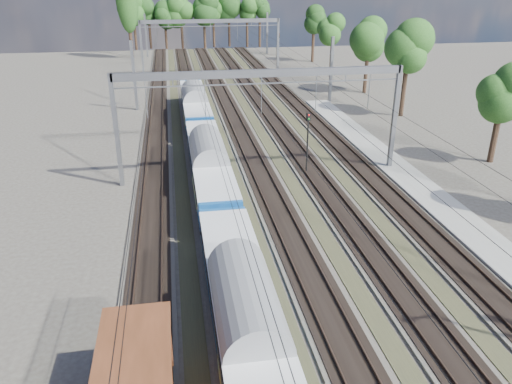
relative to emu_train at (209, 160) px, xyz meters
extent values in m
cube|color=#47423A|center=(-4.50, 16.90, -2.37)|extent=(3.00, 130.00, 0.15)
cube|color=black|center=(-4.50, 16.90, -2.28)|extent=(2.50, 130.00, 0.06)
cube|color=#473326|center=(-5.22, 16.90, -2.18)|extent=(0.08, 130.00, 0.14)
cube|color=#473326|center=(-3.78, 16.90, -2.18)|extent=(0.08, 130.00, 0.14)
cube|color=#47423A|center=(0.00, 16.90, -2.37)|extent=(3.00, 130.00, 0.15)
cube|color=black|center=(0.00, 16.90, -2.28)|extent=(2.50, 130.00, 0.06)
cube|color=#473326|center=(-0.72, 16.90, -2.18)|extent=(0.08, 130.00, 0.14)
cube|color=#473326|center=(0.72, 16.90, -2.18)|extent=(0.08, 130.00, 0.14)
cube|color=#47423A|center=(4.50, 16.90, -2.37)|extent=(3.00, 130.00, 0.15)
cube|color=black|center=(4.50, 16.90, -2.28)|extent=(2.50, 130.00, 0.06)
cube|color=#473326|center=(3.78, 16.90, -2.18)|extent=(0.08, 130.00, 0.14)
cube|color=#473326|center=(5.22, 16.90, -2.18)|extent=(0.08, 130.00, 0.14)
cube|color=#47423A|center=(9.00, 16.90, -2.37)|extent=(3.00, 130.00, 0.15)
cube|color=black|center=(9.00, 16.90, -2.28)|extent=(2.50, 130.00, 0.06)
cube|color=#473326|center=(8.28, 16.90, -2.18)|extent=(0.08, 130.00, 0.14)
cube|color=#473326|center=(9.72, 16.90, -2.18)|extent=(0.08, 130.00, 0.14)
cube|color=#47423A|center=(13.50, 16.90, -2.37)|extent=(3.00, 130.00, 0.15)
cube|color=black|center=(13.50, 16.90, -2.28)|extent=(2.50, 130.00, 0.06)
cube|color=#473326|center=(12.78, 16.90, -2.18)|extent=(0.08, 130.00, 0.14)
cube|color=#473326|center=(14.22, 16.90, -2.18)|extent=(0.08, 130.00, 0.14)
cube|color=#363223|center=(-2.25, 16.90, -2.42)|extent=(1.10, 130.00, 0.05)
cube|color=#363223|center=(2.25, 16.90, -2.42)|extent=(1.10, 130.00, 0.05)
cube|color=#363223|center=(6.75, 16.90, -2.42)|extent=(1.10, 130.00, 0.05)
cube|color=#363223|center=(11.25, 16.90, -2.42)|extent=(1.10, 130.00, 0.05)
cube|color=gray|center=(16.50, -8.10, -2.30)|extent=(3.00, 70.00, 0.30)
cube|color=gray|center=(-7.00, 1.90, 2.05)|extent=(0.35, 0.35, 9.00)
cube|color=gray|center=(16.00, 1.90, 2.05)|extent=(0.35, 0.35, 9.00)
cube|color=gray|center=(4.50, 1.90, 6.25)|extent=(23.00, 0.35, 0.60)
cube|color=gray|center=(-7.00, 49.90, 2.05)|extent=(0.35, 0.35, 9.00)
cube|color=gray|center=(16.00, 49.90, 2.05)|extent=(0.35, 0.35, 9.00)
cube|color=gray|center=(4.50, 49.90, 6.25)|extent=(23.00, 0.35, 0.60)
cube|color=gray|center=(-7.00, 26.90, 1.80)|extent=(0.35, 0.35, 8.50)
cube|color=gray|center=(-7.00, 71.90, 1.80)|extent=(0.35, 0.35, 8.50)
cube|color=gray|center=(18.30, 26.90, 1.80)|extent=(0.35, 0.35, 8.50)
cube|color=gray|center=(18.30, 71.90, 1.80)|extent=(0.35, 0.35, 8.50)
cylinder|color=black|center=(-4.50, 16.90, 3.05)|extent=(0.03, 130.00, 0.03)
cylinder|color=black|center=(-4.50, 16.90, 4.15)|extent=(0.03, 130.00, 0.03)
cylinder|color=black|center=(0.00, 16.90, 3.05)|extent=(0.03, 130.00, 0.03)
cylinder|color=black|center=(0.00, 16.90, 4.15)|extent=(0.03, 130.00, 0.03)
cylinder|color=black|center=(4.50, 16.90, 3.05)|extent=(0.03, 130.00, 0.03)
cylinder|color=black|center=(4.50, 16.90, 4.15)|extent=(0.03, 130.00, 0.03)
cylinder|color=black|center=(9.00, 16.90, 3.05)|extent=(0.03, 130.00, 0.03)
cylinder|color=black|center=(9.00, 16.90, 4.15)|extent=(0.03, 130.00, 0.03)
cylinder|color=black|center=(13.50, 16.90, 3.05)|extent=(0.03, 130.00, 0.03)
cylinder|color=black|center=(13.50, 16.90, 4.15)|extent=(0.03, 130.00, 0.03)
cylinder|color=black|center=(-9.81, 82.78, 1.02)|extent=(0.56, 0.56, 6.94)
sphere|color=#1A3C15|center=(-9.81, 82.78, 6.57)|extent=(5.30, 5.30, 5.30)
cylinder|color=black|center=(-5.11, 84.21, 0.37)|extent=(0.56, 0.56, 5.65)
sphere|color=#1A3C15|center=(-5.11, 84.21, 4.89)|extent=(4.32, 4.32, 4.32)
cylinder|color=black|center=(-3.03, 85.90, 0.73)|extent=(0.56, 0.56, 6.36)
sphere|color=#1A3C15|center=(-3.03, 85.90, 5.81)|extent=(4.32, 4.32, 4.32)
cylinder|color=black|center=(1.43, 85.25, 0.36)|extent=(0.56, 0.56, 5.63)
sphere|color=#1A3C15|center=(1.43, 85.25, 4.86)|extent=(4.92, 4.92, 4.92)
cylinder|color=black|center=(4.86, 83.22, 0.70)|extent=(0.56, 0.56, 6.30)
sphere|color=#1A3C15|center=(4.86, 83.22, 5.75)|extent=(4.36, 4.36, 4.36)
cylinder|color=black|center=(8.85, 82.82, 0.36)|extent=(0.56, 0.56, 5.62)
sphere|color=#1A3C15|center=(8.85, 82.82, 4.86)|extent=(4.91, 4.91, 4.91)
cylinder|color=black|center=(12.29, 82.64, 0.60)|extent=(0.56, 0.56, 6.09)
sphere|color=#1A3C15|center=(12.29, 82.64, 5.47)|extent=(4.73, 4.73, 4.73)
cylinder|color=black|center=(14.98, 83.27, 0.49)|extent=(0.56, 0.56, 5.88)
sphere|color=#1A3C15|center=(14.98, 83.27, 5.19)|extent=(4.13, 4.13, 4.13)
cylinder|color=black|center=(18.91, 84.78, 0.72)|extent=(0.56, 0.56, 6.33)
sphere|color=#1A3C15|center=(18.91, 84.78, 5.78)|extent=(5.30, 5.30, 5.30)
cylinder|color=black|center=(25.97, 5.09, 0.13)|extent=(0.56, 0.56, 5.15)
sphere|color=#1A3C15|center=(25.97, 5.09, 4.25)|extent=(3.61, 3.61, 3.61)
cylinder|color=black|center=(25.33, 17.63, 0.81)|extent=(0.56, 0.56, 6.52)
sphere|color=#1A3C15|center=(25.33, 17.63, 6.03)|extent=(3.37, 3.37, 3.37)
cylinder|color=black|center=(25.49, 33.20, 0.96)|extent=(0.56, 0.56, 6.83)
sphere|color=#1A3C15|center=(25.49, 33.20, 6.43)|extent=(4.21, 4.21, 4.21)
cylinder|color=black|center=(24.41, 45.03, 0.85)|extent=(0.56, 0.56, 6.60)
sphere|color=#1A3C15|center=(24.41, 45.03, 6.14)|extent=(4.71, 4.71, 4.71)
cylinder|color=black|center=(24.03, 61.88, 0.74)|extent=(0.56, 0.56, 6.37)
sphere|color=#1A3C15|center=(24.03, 61.88, 5.83)|extent=(4.94, 4.94, 4.94)
cylinder|color=black|center=(-10.00, 69.90, 5.55)|extent=(0.70, 0.70, 16.00)
cube|color=black|center=(0.00, -12.82, -1.91)|extent=(1.95, 2.92, 0.78)
cube|color=#104B94|center=(0.00, -19.64, -0.45)|extent=(2.73, 19.49, 1.85)
cube|color=silver|center=(0.00, -19.64, 0.04)|extent=(2.81, 18.71, 0.93)
cube|color=black|center=(1.41, -19.64, 0.04)|extent=(0.04, 16.57, 0.68)
cylinder|color=gray|center=(0.00, -19.64, 0.47)|extent=(2.77, 19.49, 2.77)
cube|color=black|center=(0.00, -6.37, -1.91)|extent=(1.95, 2.92, 0.78)
cube|color=black|center=(0.00, 7.27, -1.91)|extent=(1.95, 2.92, 0.78)
cube|color=#104B94|center=(0.00, 0.45, -0.45)|extent=(2.73, 19.49, 1.85)
cube|color=silver|center=(0.00, 0.45, 0.04)|extent=(2.81, 18.71, 0.93)
cube|color=black|center=(1.41, 0.45, 0.04)|extent=(0.04, 16.57, 0.68)
cube|color=#FFAB0D|center=(0.00, -3.84, -0.94)|extent=(2.83, 5.46, 0.68)
cylinder|color=gray|center=(0.00, 0.45, 0.47)|extent=(2.77, 19.49, 2.77)
cube|color=black|center=(0.00, 13.72, -1.91)|extent=(1.95, 2.92, 0.78)
cube|color=black|center=(0.00, 27.36, -1.91)|extent=(1.95, 2.92, 0.78)
cube|color=#104B94|center=(0.00, 20.54, -0.45)|extent=(2.73, 19.49, 1.85)
cube|color=silver|center=(0.00, 20.54, 0.04)|extent=(2.81, 18.71, 0.93)
cube|color=black|center=(1.41, 20.54, 0.04)|extent=(0.04, 16.57, 0.68)
cube|color=#FFAB0D|center=(0.00, 16.25, -0.94)|extent=(2.83, 5.46, 0.68)
cylinder|color=gray|center=(0.00, 20.54, 0.47)|extent=(2.77, 19.49, 2.77)
imported|color=black|center=(7.11, 44.94, -1.57)|extent=(0.58, 0.73, 1.75)
cylinder|color=black|center=(8.50, 2.08, -0.12)|extent=(0.13, 0.13, 4.65)
cube|color=black|center=(8.50, 2.08, 2.53)|extent=(0.37, 0.30, 0.65)
sphere|color=red|center=(8.50, 1.96, 2.71)|extent=(0.15, 0.15, 0.15)
sphere|color=#0C9919|center=(8.50, 1.96, 2.39)|extent=(0.15, 0.15, 0.15)
cylinder|color=black|center=(16.50, 51.71, 0.34)|extent=(0.16, 0.16, 5.58)
cube|color=black|center=(16.50, 51.71, 3.53)|extent=(0.43, 0.32, 0.78)
sphere|color=red|center=(16.50, 51.57, 3.75)|extent=(0.18, 0.18, 0.18)
sphere|color=#0C9919|center=(16.50, 51.57, 3.36)|extent=(0.18, 0.18, 0.18)
camera|label=1|loc=(-2.50, -36.90, 13.35)|focal=35.00mm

